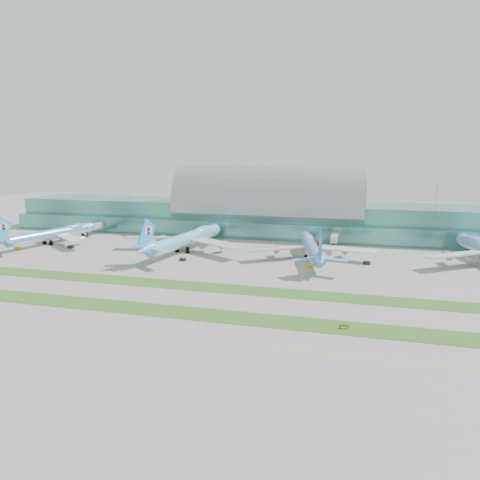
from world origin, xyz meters
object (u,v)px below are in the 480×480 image
(airliner_a, at_px, (53,233))
(airliner_b, at_px, (187,238))
(terminal, at_px, (270,211))
(airliner_c, at_px, (311,247))
(taxiway_sign_east, at_px, (344,327))

(airliner_a, bearing_deg, airliner_b, 15.54)
(terminal, height_order, airliner_a, terminal)
(airliner_b, bearing_deg, airliner_a, -170.12)
(airliner_b, xyz_separation_m, airliner_c, (66.29, -1.43, -0.83))
(terminal, xyz_separation_m, airliner_a, (-113.46, -66.71, -8.28))
(terminal, height_order, airliner_c, terminal)
(airliner_c, bearing_deg, airliner_b, 166.00)
(airliner_b, height_order, airliner_c, airliner_b)
(airliner_b, relative_size, taxiway_sign_east, 28.94)
(airliner_c, bearing_deg, taxiway_sign_east, -90.21)
(airliner_c, bearing_deg, airliner_a, 167.10)
(airliner_b, bearing_deg, terminal, 73.40)
(taxiway_sign_east, bearing_deg, terminal, 99.49)
(terminal, bearing_deg, airliner_a, -149.55)
(terminal, distance_m, airliner_a, 131.87)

